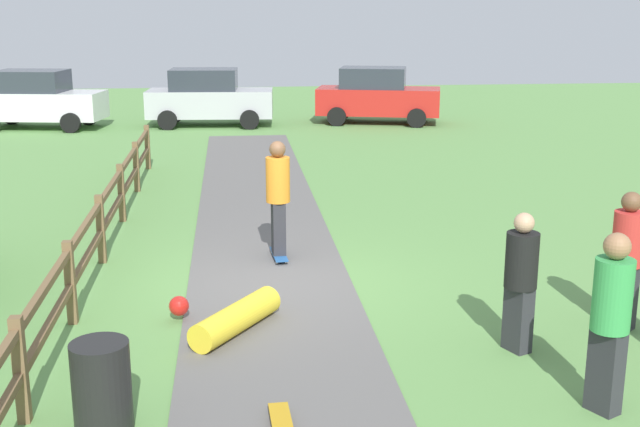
{
  "coord_description": "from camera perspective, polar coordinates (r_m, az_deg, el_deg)",
  "views": [
    {
      "loc": [
        -0.51,
        -11.34,
        3.96
      ],
      "look_at": [
        0.76,
        0.15,
        1.0
      ],
      "focal_mm": 45.51,
      "sensor_mm": 36.0,
      "label": 1
    }
  ],
  "objects": [
    {
      "name": "ground_plane",
      "position": [
        12.02,
        -3.53,
        -4.9
      ],
      "size": [
        60.0,
        60.0,
        0.0
      ],
      "primitive_type": "plane",
      "color": "#60934C"
    },
    {
      "name": "asphalt_path",
      "position": [
        12.02,
        -3.53,
        -4.85
      ],
      "size": [
        2.4,
        28.0,
        0.02
      ],
      "primitive_type": "cube",
      "color": "#605E5B",
      "rests_on": "ground_plane"
    },
    {
      "name": "wooden_fence",
      "position": [
        11.99,
        -16.1,
        -2.15
      ],
      "size": [
        0.12,
        18.12,
        1.1
      ],
      "color": "brown",
      "rests_on": "ground_plane"
    },
    {
      "name": "trash_bin",
      "position": [
        8.15,
        -15.09,
        -11.7
      ],
      "size": [
        0.56,
        0.56,
        0.9
      ],
      "primitive_type": "cylinder",
      "color": "black",
      "rests_on": "ground_plane"
    },
    {
      "name": "skater_riding",
      "position": [
        12.81,
        -2.97,
        1.42
      ],
      "size": [
        0.41,
        0.81,
        1.91
      ],
      "color": "#265999",
      "rests_on": "asphalt_path"
    },
    {
      "name": "skater_fallen",
      "position": [
        10.25,
        -6.24,
        -7.25
      ],
      "size": [
        1.45,
        1.47,
        0.36
      ],
      "color": "yellow",
      "rests_on": "asphalt_path"
    },
    {
      "name": "skateboard_loose",
      "position": [
        8.02,
        -2.7,
        -14.54
      ],
      "size": [
        0.23,
        0.81,
        0.08
      ],
      "color": "#BF8C19",
      "rests_on": "asphalt_path"
    },
    {
      "name": "bystander_green",
      "position": [
        8.47,
        19.76,
        -6.69
      ],
      "size": [
        0.51,
        0.51,
        1.87
      ],
      "color": "#2D2D33",
      "rests_on": "ground_plane"
    },
    {
      "name": "bystander_black",
      "position": [
        9.71,
        13.93,
        -4.29
      ],
      "size": [
        0.5,
        0.5,
        1.68
      ],
      "color": "#2D2D33",
      "rests_on": "ground_plane"
    },
    {
      "name": "bystander_red",
      "position": [
        10.77,
        20.75,
        -2.68
      ],
      "size": [
        0.53,
        0.53,
        1.77
      ],
      "color": "#2D2D33",
      "rests_on": "ground_plane"
    },
    {
      "name": "parked_car_white",
      "position": [
        28.67,
        -19.27,
        7.57
      ],
      "size": [
        4.42,
        2.53,
        1.92
      ],
      "color": "silver",
      "rests_on": "ground_plane"
    },
    {
      "name": "parked_car_red",
      "position": [
        28.41,
        4.04,
        8.28
      ],
      "size": [
        4.49,
        2.77,
        1.92
      ],
      "color": "red",
      "rests_on": "ground_plane"
    },
    {
      "name": "parked_car_silver",
      "position": [
        27.96,
        -7.83,
        8.08
      ],
      "size": [
        4.31,
        2.22,
        1.92
      ],
      "color": "#B7B7BC",
      "rests_on": "ground_plane"
    }
  ]
}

